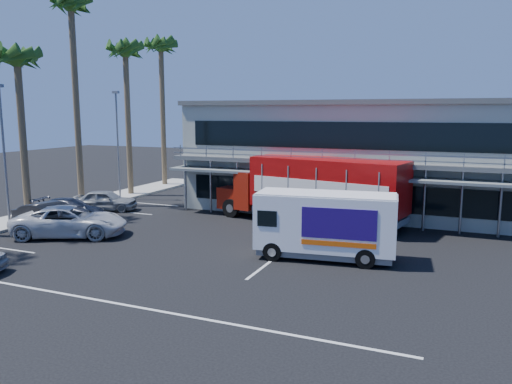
% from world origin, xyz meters
% --- Properties ---
extents(ground, '(120.00, 120.00, 0.00)m').
position_xyz_m(ground, '(0.00, 0.00, 0.00)').
color(ground, black).
rests_on(ground, ground).
extents(building, '(22.40, 12.00, 7.30)m').
position_xyz_m(building, '(3.00, 14.94, 3.66)').
color(building, '#A3A89A').
rests_on(building, ground).
extents(curb_strip, '(3.00, 32.00, 0.16)m').
position_xyz_m(curb_strip, '(-15.00, 6.00, 0.08)').
color(curb_strip, '#A5A399').
rests_on(curb_strip, ground).
extents(palm_c, '(2.80, 2.80, 10.75)m').
position_xyz_m(palm_c, '(-14.90, 3.00, 9.21)').
color(palm_c, brown).
rests_on(palm_c, ground).
extents(palm_d, '(2.80, 2.80, 14.75)m').
position_xyz_m(palm_d, '(-15.20, 8.00, 12.80)').
color(palm_d, brown).
rests_on(palm_d, ground).
extents(palm_e, '(2.80, 2.80, 12.25)m').
position_xyz_m(palm_e, '(-14.70, 13.00, 10.57)').
color(palm_e, brown).
rests_on(palm_e, ground).
extents(palm_f, '(2.80, 2.80, 13.25)m').
position_xyz_m(palm_f, '(-15.10, 18.50, 11.47)').
color(palm_f, brown).
rests_on(palm_f, ground).
extents(light_pole_near, '(0.50, 0.25, 8.09)m').
position_xyz_m(light_pole_near, '(-14.20, 1.00, 4.50)').
color(light_pole_near, gray).
rests_on(light_pole_near, ground).
extents(light_pole_far, '(0.50, 0.25, 8.09)m').
position_xyz_m(light_pole_far, '(-14.20, 11.00, 4.50)').
color(light_pole_far, gray).
rests_on(light_pole_far, ground).
extents(red_truck, '(11.98, 4.96, 3.93)m').
position_xyz_m(red_truck, '(1.70, 8.66, 2.17)').
color(red_truck, maroon).
rests_on(red_truck, ground).
extents(white_van, '(6.39, 2.87, 3.02)m').
position_xyz_m(white_van, '(4.11, 2.00, 1.60)').
color(white_van, white).
rests_on(white_van, ground).
extents(parked_car_b, '(4.99, 2.36, 1.58)m').
position_xyz_m(parked_car_b, '(-11.29, 1.20, 0.79)').
color(parked_car_b, black).
rests_on(parked_car_b, ground).
extents(parked_car_c, '(6.44, 4.88, 1.63)m').
position_xyz_m(parked_car_c, '(-9.50, 0.80, 0.81)').
color(parked_car_c, silver).
rests_on(parked_car_c, ground).
extents(parked_car_d, '(4.74, 2.49, 1.31)m').
position_xyz_m(parked_car_d, '(-12.50, 4.00, 0.66)').
color(parked_car_d, '#313542').
rests_on(parked_car_d, ground).
extents(parked_car_e, '(4.45, 2.91, 1.41)m').
position_xyz_m(parked_car_e, '(-12.42, 7.20, 0.70)').
color(parked_car_e, gray).
rests_on(parked_car_e, ground).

